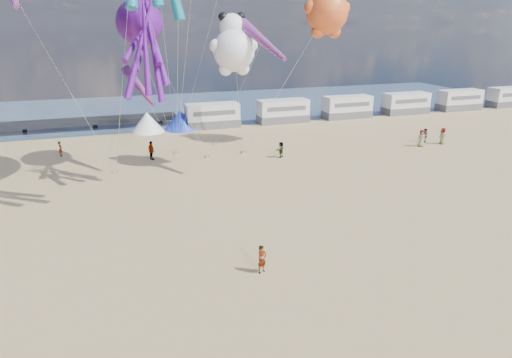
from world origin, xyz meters
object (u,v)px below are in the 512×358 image
object	(u,v)px
motorhome_3	(406,103)
motorhome_1	(283,111)
motorhome_0	(212,116)
sandbag_a	(116,171)
beachgoer_1	(425,135)
sandbag_c	(244,152)
kite_teddy_orange	(327,12)
windsock_right	(139,86)
beachgoer_3	(151,151)
sandbag_e	(177,153)
motorhome_5	(509,97)
motorhome_4	(459,100)
standing_person	(262,259)
tent_white	(147,122)
tent_blue	(181,120)
windsock_mid	(263,41)
beachgoer_6	(421,138)
kite_panda	(234,50)
sandbag_b	(208,156)
beachgoer_5	(61,149)
kite_octopus_purple	(139,22)
beachgoer_0	(443,136)
beachgoer_4	(281,150)
motorhome_2	(347,107)
sandbag_d	(215,144)

from	to	relation	value
motorhome_3	motorhome_1	bearing A→B (deg)	180.00
motorhome_0	sandbag_a	bearing A→B (deg)	-129.06
beachgoer_1	sandbag_c	bearing A→B (deg)	-68.27
kite_teddy_orange	windsock_right	world-z (taller)	kite_teddy_orange
beachgoer_3	sandbag_e	size ratio (longest dim) A/B	3.67
motorhome_5	sandbag_c	bearing A→B (deg)	-165.00
motorhome_4	standing_person	xyz separation A→B (m)	(-43.76, -35.25, -0.73)
tent_white	sandbag_a	size ratio (longest dim) A/B	8.00
motorhome_1	tent_blue	size ratio (longest dim) A/B	1.65
motorhome_5	standing_person	bearing A→B (deg)	-146.50
beachgoer_1	windsock_mid	bearing A→B (deg)	-48.62
motorhome_4	kite_teddy_orange	world-z (taller)	kite_teddy_orange
standing_person	windsock_mid	distance (m)	19.38
motorhome_0	beachgoer_6	world-z (taller)	motorhome_0
tent_blue	kite_panda	bearing A→B (deg)	-83.71
sandbag_a	sandbag_b	distance (m)	8.96
tent_white	beachgoer_5	bearing A→B (deg)	-138.66
kite_octopus_purple	sandbag_e	bearing A→B (deg)	59.72
sandbag_e	sandbag_c	bearing A→B (deg)	-15.96
beachgoer_6	kite_panda	world-z (taller)	kite_panda
motorhome_0	kite_octopus_purple	size ratio (longest dim) A/B	0.66
beachgoer_0	windsock_right	distance (m)	32.11
windsock_right	motorhome_4	bearing A→B (deg)	-3.48
tent_white	beachgoer_1	bearing A→B (deg)	-27.70
sandbag_a	motorhome_4	bearing A→B (deg)	16.81
kite_panda	kite_teddy_orange	size ratio (longest dim) A/B	0.84
motorhome_3	windsock_mid	world-z (taller)	windsock_mid
motorhome_1	beachgoer_1	bearing A→B (deg)	-53.98
beachgoer_3	beachgoer_4	distance (m)	12.46
kite_panda	windsock_mid	size ratio (longest dim) A/B	1.00
kite_octopus_purple	standing_person	bearing A→B (deg)	-71.44
motorhome_4	beachgoer_0	world-z (taller)	motorhome_4
beachgoer_0	motorhome_2	bearing A→B (deg)	-162.26
sandbag_a	sandbag_c	xyz separation A→B (m)	(12.55, 2.54, 0.00)
motorhome_4	kite_octopus_purple	bearing A→B (deg)	-162.98
beachgoer_3	sandbag_a	bearing A→B (deg)	107.21
motorhome_1	beachgoer_5	bearing A→B (deg)	-163.12
motorhome_2	motorhome_5	bearing A→B (deg)	0.00
tent_blue	beachgoer_1	size ratio (longest dim) A/B	2.60
motorhome_5	beachgoer_1	xyz separation A→B (m)	(-27.19, -14.86, -0.73)
motorhome_0	sandbag_d	distance (m)	8.87
beachgoer_4	beachgoer_6	world-z (taller)	beachgoer_6
beachgoer_0	motorhome_5	bearing A→B (deg)	130.17
motorhome_4	windsock_right	distance (m)	50.49
tent_blue	kite_teddy_orange	distance (m)	21.70
sandbag_e	kite_octopus_purple	bearing A→B (deg)	-129.25
motorhome_2	tent_blue	distance (m)	23.00
beachgoer_1	kite_teddy_orange	bearing A→B (deg)	-73.98
kite_octopus_purple	beachgoer_6	bearing A→B (deg)	5.42
tent_blue	sandbag_b	world-z (taller)	tent_blue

